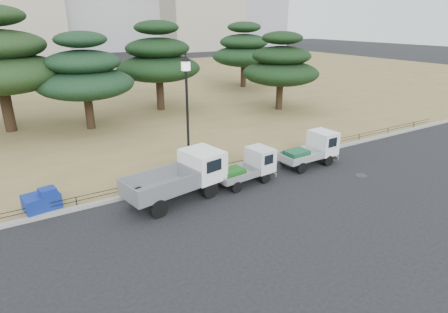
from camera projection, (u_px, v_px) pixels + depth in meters
ground at (246, 195)px, 17.45m from camera, size 220.00×220.00×0.00m
lawn at (92, 92)px, 41.97m from camera, size 120.00×56.00×0.15m
curb at (218, 175)px, 19.50m from camera, size 120.00×0.25×0.16m
truck_large at (181, 175)px, 16.78m from camera, size 4.89×2.59×2.03m
truck_kei_front at (248, 167)px, 18.59m from camera, size 3.23×1.62×1.65m
truck_kei_rear at (312, 149)px, 20.84m from camera, size 3.50×1.61×1.81m
street_lamp at (187, 98)px, 17.58m from camera, size 0.54×0.54×6.04m
pipe_fence at (217, 168)px, 19.50m from camera, size 38.00×0.04×0.40m
tarp_pile at (42, 200)px, 15.80m from camera, size 1.54×1.24×0.93m
manhole at (361, 175)px, 19.65m from camera, size 0.60×0.60×0.01m
pine_center_left at (85, 74)px, 26.23m from camera, size 6.74×6.74×6.85m
pine_center_right at (158, 59)px, 31.83m from camera, size 7.10×7.10×7.53m
pine_east_near at (281, 65)px, 32.13m from camera, size 6.59×6.59×6.66m
pine_east_far at (244, 50)px, 43.21m from camera, size 7.31×7.31×7.34m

